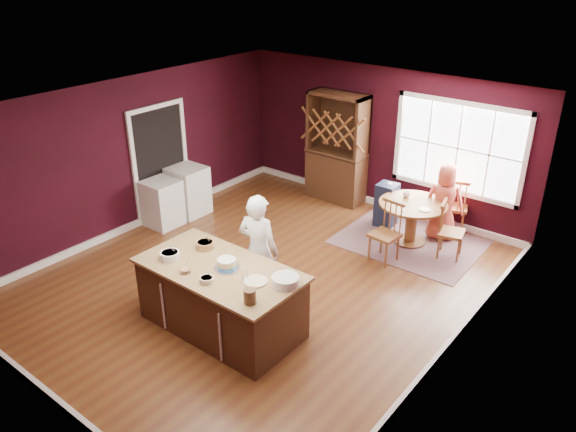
% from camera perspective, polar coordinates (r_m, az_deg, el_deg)
% --- Properties ---
extents(room_shell, '(7.00, 7.00, 7.00)m').
position_cam_1_polar(room_shell, '(8.13, -2.76, 1.82)').
color(room_shell, '#562B16').
rests_on(room_shell, ground).
extents(window, '(2.36, 0.10, 1.66)m').
position_cam_1_polar(window, '(10.17, 16.90, 6.61)').
color(window, white).
rests_on(window, room_shell).
extents(doorway, '(0.08, 1.26, 2.13)m').
position_cam_1_polar(doorway, '(10.65, -12.80, 5.21)').
color(doorway, white).
rests_on(doorway, room_shell).
extents(kitchen_island, '(2.20, 1.15, 0.92)m').
position_cam_1_polar(kitchen_island, '(7.53, -6.80, -8.38)').
color(kitchen_island, '#412018').
rests_on(kitchen_island, ground).
extents(dining_table, '(1.15, 1.15, 0.75)m').
position_cam_1_polar(dining_table, '(9.75, 12.50, 0.15)').
color(dining_table, olive).
rests_on(dining_table, ground).
extents(baker, '(0.68, 0.51, 1.67)m').
position_cam_1_polar(baker, '(7.79, -3.02, -3.52)').
color(baker, white).
rests_on(baker, ground).
extents(layer_cake, '(0.34, 0.34, 0.14)m').
position_cam_1_polar(layer_cake, '(7.21, -6.24, -4.86)').
color(layer_cake, white).
rests_on(layer_cake, kitchen_island).
extents(bowl_blue, '(0.26, 0.26, 0.10)m').
position_cam_1_polar(bowl_blue, '(7.55, -11.90, -3.94)').
color(bowl_blue, silver).
rests_on(bowl_blue, kitchen_island).
extents(bowl_yellow, '(0.25, 0.25, 0.09)m').
position_cam_1_polar(bowl_yellow, '(7.74, -8.42, -2.91)').
color(bowl_yellow, brown).
rests_on(bowl_yellow, kitchen_island).
extents(bowl_pink, '(0.15, 0.15, 0.06)m').
position_cam_1_polar(bowl_pink, '(7.22, -10.41, -5.48)').
color(bowl_pink, white).
rests_on(bowl_pink, kitchen_island).
extents(bowl_olive, '(0.18, 0.18, 0.07)m').
position_cam_1_polar(bowl_olive, '(6.99, -8.25, -6.41)').
color(bowl_olive, '#F3E2CA').
rests_on(bowl_olive, kitchen_island).
extents(drinking_glass, '(0.08, 0.08, 0.16)m').
position_cam_1_polar(drinking_glass, '(6.96, -4.38, -5.90)').
color(drinking_glass, white).
rests_on(drinking_glass, kitchen_island).
extents(dinner_plate, '(0.30, 0.30, 0.02)m').
position_cam_1_polar(dinner_plate, '(6.94, -3.30, -6.63)').
color(dinner_plate, beige).
rests_on(dinner_plate, kitchen_island).
extents(white_tub, '(0.34, 0.34, 0.12)m').
position_cam_1_polar(white_tub, '(6.85, -0.26, -6.60)').
color(white_tub, white).
rests_on(white_tub, kitchen_island).
extents(stoneware_crock, '(0.15, 0.15, 0.18)m').
position_cam_1_polar(stoneware_crock, '(6.53, -3.90, -8.13)').
color(stoneware_crock, '#482D21').
rests_on(stoneware_crock, kitchen_island).
extents(toy_figurine, '(0.05, 0.05, 0.09)m').
position_cam_1_polar(toy_figurine, '(6.63, -3.78, -8.01)').
color(toy_figurine, '#E6DB05').
rests_on(toy_figurine, kitchen_island).
extents(rug, '(2.37, 1.84, 0.01)m').
position_cam_1_polar(rug, '(9.98, 12.22, -2.58)').
color(rug, brown).
rests_on(rug, ground).
extents(chair_east, '(0.48, 0.49, 0.98)m').
position_cam_1_polar(chair_east, '(9.47, 16.30, -1.39)').
color(chair_east, brown).
rests_on(chair_east, ground).
extents(chair_south, '(0.47, 0.46, 1.02)m').
position_cam_1_polar(chair_south, '(9.10, 9.81, -1.65)').
color(chair_south, brown).
rests_on(chair_south, ground).
extents(chair_north, '(0.56, 0.55, 1.06)m').
position_cam_1_polar(chair_north, '(10.33, 16.58, 1.14)').
color(chair_north, '#9B622E').
rests_on(chair_north, ground).
extents(seated_woman, '(0.78, 0.63, 1.37)m').
position_cam_1_polar(seated_woman, '(9.98, 15.58, 1.37)').
color(seated_woman, '#C34D3A').
rests_on(seated_woman, ground).
extents(high_chair, '(0.36, 0.36, 0.85)m').
position_cam_1_polar(high_chair, '(10.32, 9.96, 1.21)').
color(high_chair, black).
rests_on(high_chair, ground).
extents(toddler, '(0.18, 0.14, 0.26)m').
position_cam_1_polar(toddler, '(10.23, 9.80, 3.34)').
color(toddler, '#8CA5BF').
rests_on(toddler, high_chair).
extents(table_plate, '(0.19, 0.19, 0.01)m').
position_cam_1_polar(table_plate, '(9.44, 13.76, 0.65)').
color(table_plate, beige).
rests_on(table_plate, dining_table).
extents(table_cup, '(0.14, 0.14, 0.10)m').
position_cam_1_polar(table_cup, '(9.84, 11.95, 2.16)').
color(table_cup, white).
rests_on(table_cup, dining_table).
extents(hutch, '(1.18, 0.49, 2.16)m').
position_cam_1_polar(hutch, '(11.09, 4.99, 6.90)').
color(hutch, '#341F0F').
rests_on(hutch, ground).
extents(washer, '(0.59, 0.57, 0.86)m').
position_cam_1_polar(washer, '(10.44, -12.66, 1.28)').
color(washer, white).
rests_on(washer, ground).
extents(dryer, '(0.64, 0.62, 0.93)m').
position_cam_1_polar(dryer, '(10.80, -10.10, 2.55)').
color(dryer, silver).
rests_on(dryer, ground).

